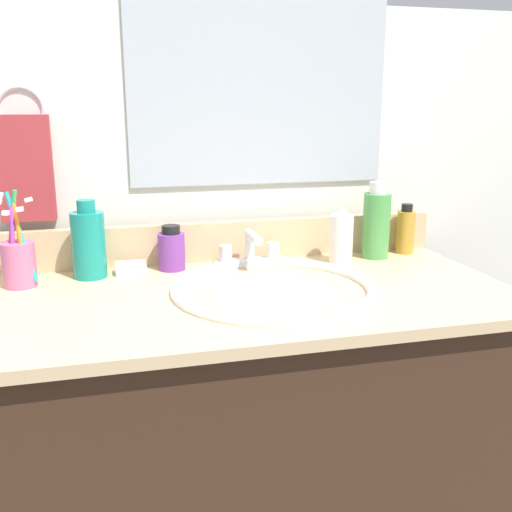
{
  "coord_description": "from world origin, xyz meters",
  "views": [
    {
      "loc": [
        -0.26,
        -1.05,
        1.08
      ],
      "look_at": [
        0.01,
        0.0,
        0.8
      ],
      "focal_mm": 41.39,
      "sensor_mm": 36.0,
      "label": 1
    }
  ],
  "objects": [
    {
      "name": "bottle_cream_purple",
      "position": [
        -0.12,
        0.2,
        0.77
      ],
      "size": [
        0.06,
        0.06,
        0.1
      ],
      "color": "#7A3899",
      "rests_on": "countertop"
    },
    {
      "name": "faucet",
      "position": [
        0.05,
        0.19,
        0.76
      ],
      "size": [
        0.16,
        0.1,
        0.08
      ],
      "color": "silver",
      "rests_on": "countertop"
    },
    {
      "name": "soap_bar",
      "position": [
        -0.21,
        0.19,
        0.74
      ],
      "size": [
        0.06,
        0.04,
        0.02
      ],
      "primitive_type": "cube",
      "color": "white",
      "rests_on": "countertop"
    },
    {
      "name": "bottle_toner_green",
      "position": [
        0.35,
        0.18,
        0.81
      ],
      "size": [
        0.06,
        0.06,
        0.18
      ],
      "color": "#4C9E4C",
      "rests_on": "countertop"
    },
    {
      "name": "towel_ring",
      "position": [
        -0.41,
        0.29,
        1.07
      ],
      "size": [
        0.1,
        0.01,
        0.1
      ],
      "primitive_type": "torus",
      "rotation": [
        1.57,
        0.0,
        0.0
      ],
      "color": "silver"
    },
    {
      "name": "sink_basin",
      "position": [
        0.05,
        -0.01,
        0.7
      ],
      "size": [
        0.4,
        0.4,
        0.11
      ],
      "color": "white",
      "rests_on": "countertop"
    },
    {
      "name": "mirror_panel",
      "position": [
        0.1,
        0.29,
        1.18
      ],
      "size": [
        0.6,
        0.01,
        0.56
      ],
      "primitive_type": "cube",
      "color": "#B2BCC6"
    },
    {
      "name": "vanity_cabinet",
      "position": [
        0.0,
        0.0,
        0.35
      ],
      "size": [
        0.99,
        0.48,
        0.71
      ],
      "primitive_type": "cube",
      "color": "#382316",
      "rests_on": "ground_plane"
    },
    {
      "name": "cup_pink",
      "position": [
        -0.43,
        0.15,
        0.78
      ],
      "size": [
        0.07,
        0.06,
        0.19
      ],
      "color": "#D16693",
      "rests_on": "countertop"
    },
    {
      "name": "bottle_lotion_white",
      "position": [
        0.26,
        0.16,
        0.79
      ],
      "size": [
        0.05,
        0.05,
        0.13
      ],
      "color": "white",
      "rests_on": "countertop"
    },
    {
      "name": "back_wall",
      "position": [
        0.0,
        0.31,
        0.65
      ],
      "size": [
        2.13,
        0.04,
        1.3
      ],
      "primitive_type": "cube",
      "color": "silver",
      "rests_on": "ground_plane"
    },
    {
      "name": "hand_towel",
      "position": [
        -0.41,
        0.27,
        0.95
      ],
      "size": [
        0.11,
        0.04,
        0.22
      ],
      "primitive_type": "cube",
      "color": "#A53338"
    },
    {
      "name": "backsplash",
      "position": [
        0.0,
        0.25,
        0.77
      ],
      "size": [
        1.03,
        0.02,
        0.09
      ],
      "primitive_type": "cube",
      "color": "#D1B284",
      "rests_on": "countertop"
    },
    {
      "name": "bottle_oil_amber",
      "position": [
        0.44,
        0.2,
        0.78
      ],
      "size": [
        0.04,
        0.04,
        0.12
      ],
      "color": "gold",
      "rests_on": "countertop"
    },
    {
      "name": "bottle_mouthwash_teal",
      "position": [
        -0.3,
        0.18,
        0.8
      ],
      "size": [
        0.07,
        0.07,
        0.16
      ],
      "color": "teal",
      "rests_on": "countertop"
    },
    {
      "name": "countertop",
      "position": [
        0.0,
        0.0,
        0.72
      ],
      "size": [
        1.03,
        0.52,
        0.02
      ],
      "primitive_type": "cube",
      "color": "#D1B284",
      "rests_on": "vanity_cabinet"
    }
  ]
}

